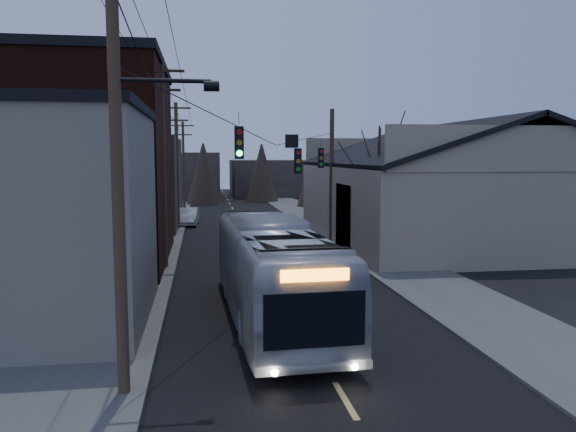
# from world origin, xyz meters

# --- Properties ---
(road_surface) EXTENTS (9.00, 110.00, 0.02)m
(road_surface) POSITION_xyz_m (0.00, 30.00, 0.01)
(road_surface) COLOR black
(road_surface) RESTS_ON ground
(sidewalk_left) EXTENTS (4.00, 110.00, 0.12)m
(sidewalk_left) POSITION_xyz_m (-6.50, 30.00, 0.06)
(sidewalk_left) COLOR #474744
(sidewalk_left) RESTS_ON ground
(sidewalk_right) EXTENTS (4.00, 110.00, 0.12)m
(sidewalk_right) POSITION_xyz_m (6.50, 30.00, 0.06)
(sidewalk_right) COLOR #474744
(sidewalk_right) RESTS_ON ground
(building_clapboard) EXTENTS (8.00, 8.00, 7.00)m
(building_clapboard) POSITION_xyz_m (-9.00, 9.00, 3.50)
(building_clapboard) COLOR #6E685C
(building_clapboard) RESTS_ON ground
(building_brick) EXTENTS (10.00, 12.00, 10.00)m
(building_brick) POSITION_xyz_m (-10.00, 20.00, 5.00)
(building_brick) COLOR black
(building_brick) RESTS_ON ground
(building_left_far) EXTENTS (9.00, 14.00, 7.00)m
(building_left_far) POSITION_xyz_m (-9.50, 36.00, 3.50)
(building_left_far) COLOR #302A26
(building_left_far) RESTS_ON ground
(warehouse) EXTENTS (16.16, 20.60, 7.73)m
(warehouse) POSITION_xyz_m (13.00, 25.00, 2.70)
(warehouse) COLOR #7E725C
(warehouse) RESTS_ON ground
(building_far_left) EXTENTS (10.00, 12.00, 6.00)m
(building_far_left) POSITION_xyz_m (-6.00, 65.00, 3.00)
(building_far_left) COLOR #302A26
(building_far_left) RESTS_ON ground
(building_far_right) EXTENTS (12.00, 14.00, 5.00)m
(building_far_right) POSITION_xyz_m (7.00, 70.00, 2.50)
(building_far_right) COLOR #302A26
(building_far_right) RESTS_ON ground
(bare_tree) EXTENTS (0.40, 0.40, 7.20)m
(bare_tree) POSITION_xyz_m (6.50, 20.00, 3.60)
(bare_tree) COLOR black
(bare_tree) RESTS_ON ground
(utility_lines) EXTENTS (11.24, 45.28, 10.50)m
(utility_lines) POSITION_xyz_m (-3.11, 24.14, 4.95)
(utility_lines) COLOR #382B1E
(utility_lines) RESTS_ON ground
(bus) EXTENTS (3.29, 12.16, 3.36)m
(bus) POSITION_xyz_m (-0.83, 8.55, 1.68)
(bus) COLOR #A7ABB3
(bus) RESTS_ON ground
(parked_car) EXTENTS (1.70, 4.29, 1.39)m
(parked_car) POSITION_xyz_m (-4.30, 35.69, 0.70)
(parked_car) COLOR #B4B6BC
(parked_car) RESTS_ON ground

